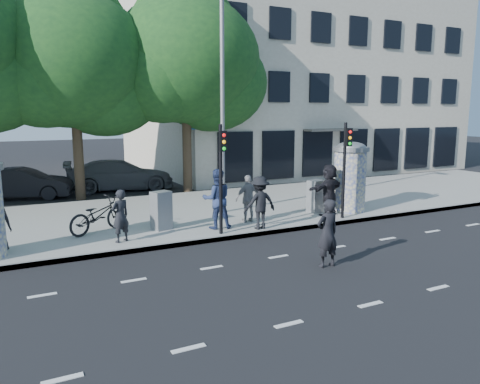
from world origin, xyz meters
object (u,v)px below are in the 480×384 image
cabinet_right (315,196)px  car_right (120,175)px  ped_f (329,190)px  street_lamp (223,87)px  ped_e (249,199)px  ped_c (217,199)px  ped_d (260,203)px  ad_column_right (350,175)px  bicycle (98,215)px  man_road (327,233)px  cabinet_left (161,210)px  ped_b (120,216)px  traffic_pole_far (345,160)px  car_mid (23,184)px  traffic_pole_near (221,168)px

cabinet_right → car_right: (-5.27, 9.28, 0.01)m
ped_f → car_right: bearing=-76.2°
street_lamp → ped_e: size_ratio=4.89×
street_lamp → ped_c: (-1.23, -2.11, -3.67)m
ped_d → cabinet_right: ped_d is taller
cabinet_right → ped_c: bearing=171.7°
ad_column_right → ped_f: size_ratio=1.40×
ped_d → ped_e: (0.13, 1.01, -0.04)m
ped_c → bicycle: ped_c is taller
ped_f → bicycle: size_ratio=0.90×
ped_f → car_right: (-5.38, 9.97, -0.33)m
street_lamp → man_road: (-0.13, -6.48, -3.91)m
ped_f → street_lamp: bearing=-48.1°
cabinet_left → ped_b: bearing=-168.6°
traffic_pole_far → street_lamp: 5.12m
man_road → car_mid: 15.29m
ped_b → cabinet_right: ped_b is taller
cabinet_right → street_lamp: bearing=138.5°
car_right → ad_column_right: bearing=-137.5°
traffic_pole_near → cabinet_left: (-1.49, 1.44, -1.46)m
bicycle → ped_b: bearing=167.8°
ped_c → ped_e: 1.40m
traffic_pole_far → cabinet_right: (-0.25, 1.37, -1.47)m
ped_e → bicycle: (-4.90, 0.91, -0.27)m
bicycle → cabinet_left: bearing=-133.0°
ad_column_right → traffic_pole_far: 1.52m
traffic_pole_near → bicycle: bearing=149.8°
man_road → car_right: bearing=-84.2°
ped_b → ped_f: ped_f is taller
ped_f → cabinet_right: 0.77m
cabinet_left → ped_d: bearing=-45.0°
ped_c → ped_f: ped_c is taller
car_right → cabinet_right: bearing=-141.7°
car_right → street_lamp: bearing=-156.1°
cabinet_right → car_mid: car_mid is taller
ad_column_right → cabinet_left: ad_column_right is taller
cabinet_left → traffic_pole_far: bearing=-32.2°
traffic_pole_near → cabinet_left: 2.53m
traffic_pole_far → man_road: traffic_pole_far is taller
traffic_pole_far → ped_e: size_ratio=2.08×
street_lamp → ped_c: size_ratio=4.09×
ped_e → car_right: 9.84m
man_road → ped_c: bearing=-78.0°
ad_column_right → ped_e: size_ratio=1.62×
ad_column_right → car_mid: (-10.97, 9.32, -0.84)m
bicycle → cabinet_left: size_ratio=1.69×
traffic_pole_far → ped_e: bearing=162.0°
ad_column_right → ped_c: size_ratio=1.35×
ad_column_right → man_road: size_ratio=1.50×
car_mid → ped_f: bearing=-116.9°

